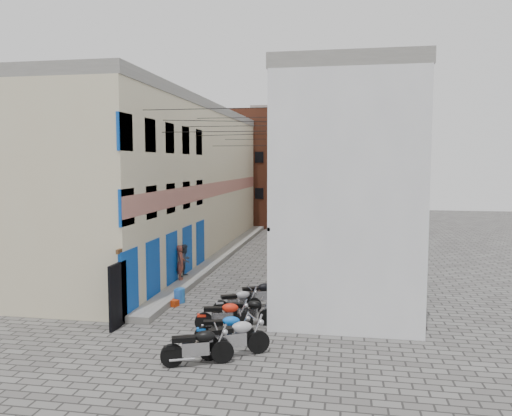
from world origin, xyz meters
The scene contains 21 objects.
ground centered at (0.00, 0.00, 0.00)m, with size 90.00×90.00×0.00m, color #514E4C.
plinth centered at (-2.05, 13.00, 0.12)m, with size 0.90×26.00×0.25m, color slate.
building_left centered at (-4.98, 12.95, 4.50)m, with size 5.10×27.00×9.00m.
building_right centered at (5.00, 13.00, 4.51)m, with size 5.94×26.00×9.00m.
building_far_brick_left centered at (-2.00, 28.00, 5.00)m, with size 6.00×6.00×10.00m, color brown.
building_far_brick_right centered at (3.00, 30.00, 4.00)m, with size 5.00×6.00×8.00m, color brown.
building_far_concrete centered at (0.00, 34.00, 5.50)m, with size 8.00×5.00×11.00m, color slate.
far_shopfront centered at (0.00, 25.20, 1.20)m, with size 2.00×0.30×2.40m, color black.
overhead_wires centered at (0.00, 7.64, 7.12)m, with size 5.80×13.02×1.32m.
motorcycle_a centered at (1.03, -3.00, 0.58)m, with size 0.64×2.02×1.17m, color black, non-canonical shape.
motorcycle_b centered at (1.90, -2.24, 0.62)m, with size 0.67×2.13×1.23m, color #9F9EA2, non-canonical shape.
motorcycle_c centered at (1.41, -1.39, 0.54)m, with size 0.59×1.87×1.08m, color blue, non-canonical shape.
motorcycle_d centered at (1.08, -0.11, 0.56)m, with size 0.61×1.94×1.12m, color red, non-canonical shape.
motorcycle_e centered at (1.78, 0.61, 0.52)m, with size 0.57×1.80×1.04m, color black, non-canonical shape.
motorcycle_f centered at (1.15, 1.69, 0.52)m, with size 0.57×1.81×1.05m, color #9F9FA3, non-canonical shape.
motorcycle_g centered at (1.79, 2.73, 0.57)m, with size 0.62×1.96×1.13m, color black, non-canonical shape.
person_a centered at (-2.33, 5.59, 1.04)m, with size 0.57×0.38×1.57m, color brown.
person_b centered at (-2.35, 6.30, 1.00)m, with size 0.73×0.57×1.50m, color #323C4C.
water_jug_near centered at (-1.47, 2.73, 0.27)m, with size 0.35×0.35×0.55m, color blue.
water_jug_far centered at (-1.42, 2.82, 0.29)m, with size 0.37×0.37×0.57m, color blue.
red_crate centered at (-1.54, 2.29, 0.12)m, with size 0.39×0.29×0.24m, color #B8350D.
Camera 1 is at (4.92, -15.78, 5.55)m, focal length 35.00 mm.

